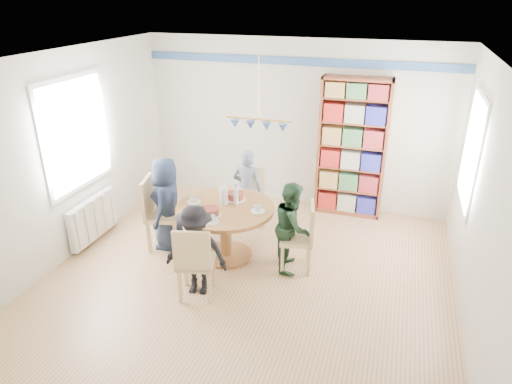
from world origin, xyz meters
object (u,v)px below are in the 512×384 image
at_px(person_right, 292,226).
at_px(person_far, 247,189).
at_px(person_near, 196,251).
at_px(radiator, 94,218).
at_px(chair_near, 194,260).
at_px(dining_table, 226,220).
at_px(chair_right, 303,234).
at_px(chair_far, 252,194).
at_px(person_left, 167,204).
at_px(bookshelf, 352,150).
at_px(chair_left, 157,210).

distance_m(person_right, person_far, 1.28).
bearing_deg(person_near, person_far, 83.30).
relative_size(radiator, chair_near, 1.04).
bearing_deg(person_far, dining_table, 87.41).
relative_size(chair_right, chair_far, 1.05).
xyz_separation_m(person_left, person_far, (0.86, 0.89, -0.04)).
distance_m(radiator, dining_table, 1.99).
bearing_deg(bookshelf, chair_right, -100.57).
height_order(chair_near, person_far, person_far).
bearing_deg(bookshelf, person_far, -145.61).
xyz_separation_m(chair_near, person_right, (0.91, 1.00, 0.07)).
xyz_separation_m(person_right, person_far, (-0.91, 0.90, 0.02)).
height_order(person_far, bookshelf, bookshelf).
bearing_deg(person_far, chair_far, -104.90).
height_order(chair_right, person_far, person_far).
height_order(chair_near, bookshelf, bookshelf).
distance_m(dining_table, chair_far, 1.06).
height_order(person_left, person_far, person_left).
distance_m(dining_table, person_far, 0.92).
bearing_deg(radiator, chair_left, 7.81).
height_order(person_right, bookshelf, bookshelf).
xyz_separation_m(radiator, chair_near, (1.97, -0.82, 0.18)).
height_order(chair_near, person_left, person_left).
height_order(chair_right, person_left, person_left).
height_order(chair_far, person_right, person_right).
xyz_separation_m(chair_right, bookshelf, (0.35, 1.86, 0.56)).
bearing_deg(dining_table, chair_left, -178.25).
distance_m(chair_right, chair_near, 1.44).
bearing_deg(bookshelf, person_right, -104.69).
bearing_deg(radiator, person_left, 9.76).
bearing_deg(dining_table, person_near, -92.48).
xyz_separation_m(dining_table, person_near, (-0.04, -0.85, 0.01)).
relative_size(chair_near, person_right, 0.80).
relative_size(person_far, bookshelf, 0.56).
distance_m(chair_near, person_far, 1.90).
height_order(chair_left, person_far, person_far).
relative_size(radiator, dining_table, 0.77).
bearing_deg(chair_near, chair_far, 89.37).
bearing_deg(bookshelf, chair_left, -141.40).
relative_size(radiator, chair_right, 1.07).
bearing_deg(bookshelf, person_left, -140.66).
distance_m(chair_left, person_near, 1.27).
distance_m(radiator, chair_left, 1.01).
distance_m(dining_table, person_right, 0.91).
height_order(chair_near, person_right, person_right).
bearing_deg(person_right, person_left, 79.63).
distance_m(chair_far, person_right, 1.37).
height_order(chair_left, person_left, person_left).
relative_size(radiator, chair_far, 1.13).
height_order(chair_left, bookshelf, bookshelf).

